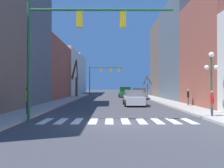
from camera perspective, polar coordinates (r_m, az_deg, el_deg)
ground_plane at (r=13.97m, az=1.26°, el=-8.57°), size 240.00×240.00×0.00m
building_row_left at (r=42.62m, az=-14.07°, el=3.66°), size 6.00×68.69×12.25m
building_row_right at (r=34.18m, az=18.19°, el=6.03°), size 6.00×43.52×13.42m
crosswalk_stripes at (r=14.90m, az=1.15°, el=-8.04°), size 8.55×2.60×0.01m
traffic_signal_near at (r=14.86m, az=-8.81°, el=10.69°), size 8.08×0.28×6.59m
traffic_signal_far at (r=57.52m, az=-2.26°, el=2.38°), size 7.20×0.28×6.38m
street_lamp_right_corner at (r=18.72m, az=20.83°, el=2.93°), size 0.95×0.36×4.10m
car_at_intersection at (r=26.31m, az=4.75°, el=-3.11°), size 2.03×4.88×1.56m
car_parked_left_near at (r=45.04m, az=2.85°, el=-1.86°), size 2.17×4.32×1.78m
car_parked_left_far at (r=39.30m, az=5.97°, el=-2.14°), size 2.11×4.73×1.67m
pedestrian_crossing_street at (r=18.12m, az=-17.87°, el=-2.90°), size 0.25×0.76×1.76m
pedestrian_waiting_at_curb at (r=25.59m, az=16.24°, el=-2.44°), size 0.31×0.65×1.54m
pedestrian_on_right_sidewalk at (r=17.23m, az=20.96°, el=-3.43°), size 0.30×0.66×1.54m
street_tree_left_far at (r=46.37m, az=-7.84°, el=0.98°), size 1.32×3.34×6.51m
street_tree_left_mid at (r=50.20m, az=7.68°, el=-0.40°), size 1.97×1.76×4.04m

